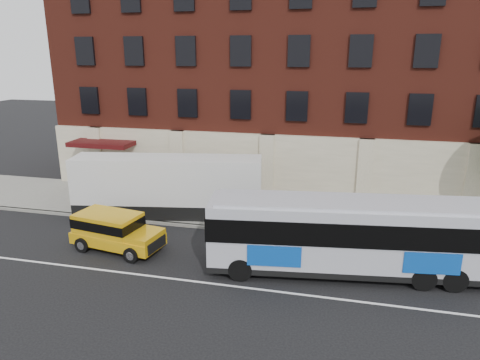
% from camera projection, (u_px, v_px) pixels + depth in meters
% --- Properties ---
extents(ground, '(120.00, 120.00, 0.00)m').
position_uv_depth(ground, '(215.00, 291.00, 17.29)').
color(ground, black).
rests_on(ground, ground).
extents(sidewalk, '(60.00, 6.00, 0.15)m').
position_uv_depth(sidewalk, '(258.00, 211.00, 25.66)').
color(sidewalk, gray).
rests_on(sidewalk, ground).
extents(kerb, '(60.00, 0.25, 0.15)m').
position_uv_depth(kerb, '(247.00, 231.00, 22.86)').
color(kerb, gray).
rests_on(kerb, ground).
extents(lane_line, '(60.00, 0.12, 0.01)m').
position_uv_depth(lane_line, '(218.00, 284.00, 17.75)').
color(lane_line, white).
rests_on(lane_line, ground).
extents(building, '(30.00, 12.10, 15.00)m').
position_uv_depth(building, '(281.00, 74.00, 30.93)').
color(building, maroon).
rests_on(building, sidewalk).
extents(sign_pole, '(0.30, 0.20, 2.50)m').
position_uv_depth(sign_pole, '(101.00, 194.00, 24.49)').
color(sign_pole, slate).
rests_on(sign_pole, ground).
extents(city_bus, '(12.16, 4.07, 3.27)m').
position_uv_depth(city_bus, '(351.00, 234.00, 18.20)').
color(city_bus, silver).
rests_on(city_bus, ground).
extents(yellow_suv, '(4.71, 2.55, 1.75)m').
position_uv_depth(yellow_suv, '(114.00, 229.00, 20.70)').
color(yellow_suv, gold).
rests_on(yellow_suv, ground).
extents(shipping_container, '(10.72, 3.93, 3.50)m').
position_uv_depth(shipping_container, '(168.00, 188.00, 24.58)').
color(shipping_container, black).
rests_on(shipping_container, ground).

